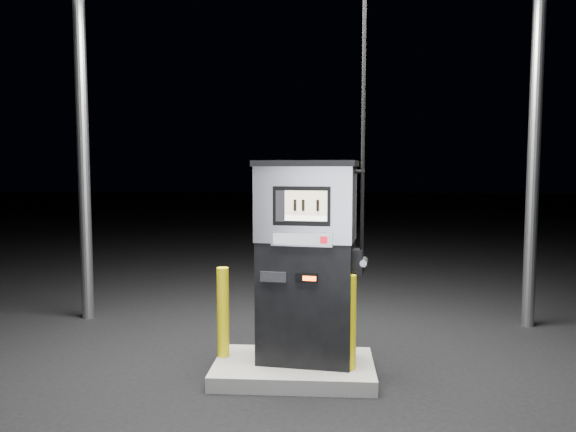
{
  "coord_description": "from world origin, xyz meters",
  "views": [
    {
      "loc": [
        0.31,
        -5.5,
        2.11
      ],
      "look_at": [
        -0.06,
        0.0,
        1.63
      ],
      "focal_mm": 35.0,
      "sensor_mm": 36.0,
      "label": 1
    }
  ],
  "objects": [
    {
      "name": "pump_island",
      "position": [
        0.0,
        0.0,
        0.07
      ],
      "size": [
        1.6,
        1.0,
        0.15
      ],
      "primitive_type": "cube",
      "color": "slate",
      "rests_on": "ground"
    },
    {
      "name": "ground",
      "position": [
        0.0,
        0.0,
        0.0
      ],
      "size": [
        80.0,
        80.0,
        0.0
      ],
      "primitive_type": "plane",
      "color": "black",
      "rests_on": "ground"
    },
    {
      "name": "bollard_left",
      "position": [
        -0.74,
        0.12,
        0.61
      ],
      "size": [
        0.16,
        0.16,
        0.93
      ],
      "primitive_type": "cylinder",
      "rotation": [
        0.0,
        0.0,
        0.3
      ],
      "color": "yellow",
      "rests_on": "pump_island"
    },
    {
      "name": "fuel_dispenser",
      "position": [
        0.12,
        0.05,
        1.19
      ],
      "size": [
        1.15,
        0.72,
        4.19
      ],
      "rotation": [
        0.0,
        0.0,
        -0.13
      ],
      "color": "black",
      "rests_on": "pump_island"
    },
    {
      "name": "bollard_right",
      "position": [
        0.55,
        -0.16,
        0.61
      ],
      "size": [
        0.13,
        0.13,
        0.92
      ],
      "primitive_type": "cylinder",
      "rotation": [
        0.0,
        0.0,
        0.06
      ],
      "color": "yellow",
      "rests_on": "pump_island"
    }
  ]
}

